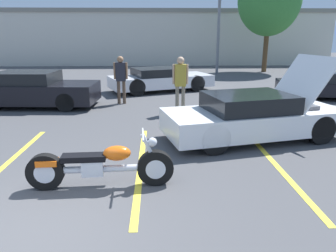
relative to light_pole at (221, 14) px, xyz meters
name	(u,v)px	position (x,y,z in m)	size (l,w,h in m)	color
ground_plane	(22,235)	(-5.82, -17.38, -3.69)	(80.00, 80.00, 0.00)	#474749
parking_stripe_foreground	(4,166)	(-7.10, -15.01, -3.68)	(0.12, 4.72, 0.01)	yellow
parking_stripe_middle	(141,164)	(-4.35, -15.01, -3.68)	(0.12, 4.72, 0.01)	yellow
parking_stripe_back	(274,162)	(-1.60, -15.01, -3.68)	(0.12, 4.72, 0.01)	yellow
far_building	(135,36)	(-5.82, 7.41, -1.35)	(32.00, 4.20, 4.40)	beige
light_pole	(221,14)	(0.00, 0.00, 0.00)	(1.21, 0.28, 6.63)	slate
motorcycle	(100,166)	(-4.99, -15.97, -3.30)	(2.51, 0.70, 0.95)	black
show_car_hood_open	(255,116)	(-1.57, -13.41, -3.10)	(4.73, 2.72, 2.04)	white
parked_car_mid_right_row	(160,79)	(-3.83, -6.26, -3.16)	(4.95, 3.34, 1.05)	silver
parked_car_mid_left_row	(33,90)	(-8.46, -9.41, -3.08)	(4.55, 2.01, 1.26)	black
parked_car_right_row	(332,85)	(3.13, -8.27, -3.16)	(4.48, 2.34, 1.08)	black
spectator_near_motorcycle	(121,76)	(-5.33, -9.02, -2.63)	(0.52, 0.23, 1.77)	brown
spectator_by_show_car	(180,80)	(-3.23, -10.55, -2.57)	(0.52, 0.24, 1.85)	gray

